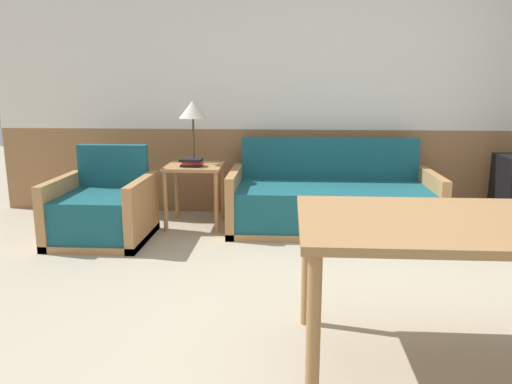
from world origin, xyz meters
name	(u,v)px	position (x,y,z in m)	size (l,w,h in m)	color
ground_plane	(380,333)	(0.00, 0.00, 0.00)	(16.00, 16.00, 0.00)	#B2A58C
wall_back	(341,84)	(0.00, 2.63, 1.35)	(7.20, 0.06, 2.70)	#996B42
couch	(331,203)	(-0.11, 2.03, 0.25)	(1.90, 0.88, 0.83)	#B27F4C
armchair	(103,212)	(-2.15, 1.57, 0.25)	(0.80, 0.81, 0.80)	#B27F4C
side_table	(195,175)	(-1.42, 2.09, 0.49)	(0.54, 0.54, 0.59)	#B27F4C
table_lamp	(193,112)	(-1.44, 2.19, 1.09)	(0.27, 0.27, 0.60)	#4C3823
book_stack	(192,162)	(-1.43, 2.00, 0.63)	(0.22, 0.18, 0.08)	black
dining_table	(476,235)	(0.35, -0.30, 0.67)	(1.64, 0.90, 0.74)	#9E7042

